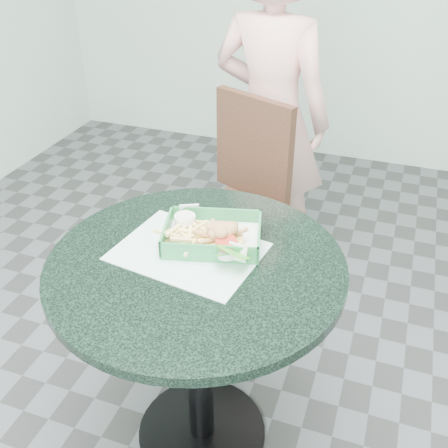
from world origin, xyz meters
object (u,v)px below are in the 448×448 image
(dining_chair, at_px, (246,192))
(crab_sandwich, at_px, (218,241))
(diner_person, at_px, (270,115))
(food_basket, at_px, (213,243))
(cafe_table, at_px, (198,311))
(sauce_ramekin, at_px, (190,222))

(dining_chair, height_order, crab_sandwich, dining_chair)
(diner_person, height_order, food_basket, diner_person)
(cafe_table, xyz_separation_m, crab_sandwich, (0.04, 0.07, 0.22))
(crab_sandwich, bearing_deg, cafe_table, -118.89)
(diner_person, relative_size, crab_sandwich, 11.89)
(dining_chair, bearing_deg, diner_person, 109.52)
(food_basket, xyz_separation_m, crab_sandwich, (0.03, -0.03, 0.03))
(cafe_table, relative_size, food_basket, 3.04)
(cafe_table, xyz_separation_m, food_basket, (0.01, 0.10, 0.19))
(cafe_table, distance_m, diner_person, 1.14)
(diner_person, distance_m, crab_sandwich, 1.06)
(diner_person, distance_m, food_basket, 1.03)
(diner_person, xyz_separation_m, food_basket, (0.10, -1.02, -0.02))
(cafe_table, height_order, food_basket, food_basket)
(cafe_table, bearing_deg, food_basket, 82.53)
(dining_chair, relative_size, crab_sandwich, 7.04)
(cafe_table, bearing_deg, crab_sandwich, 61.11)
(cafe_table, height_order, diner_person, diner_person)
(food_basket, distance_m, crab_sandwich, 0.05)
(crab_sandwich, xyz_separation_m, sauce_ramekin, (-0.11, 0.06, 0.00))
(food_basket, relative_size, crab_sandwich, 2.11)
(sauce_ramekin, bearing_deg, food_basket, -23.65)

